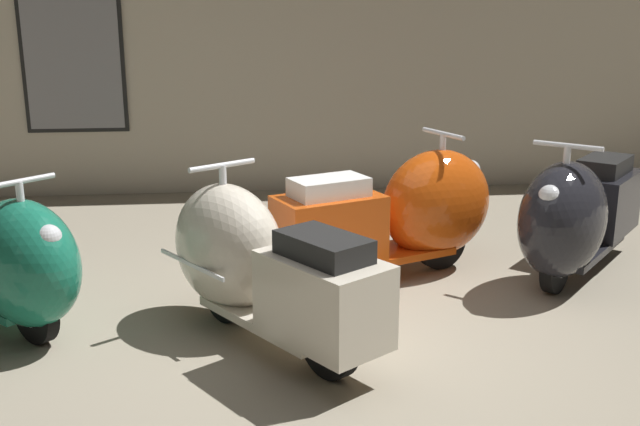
{
  "coord_description": "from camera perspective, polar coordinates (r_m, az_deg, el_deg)",
  "views": [
    {
      "loc": [
        -0.58,
        -3.98,
        1.92
      ],
      "look_at": [
        -0.08,
        0.88,
        0.57
      ],
      "focal_mm": 41.49,
      "sensor_mm": 36.0,
      "label": 1
    }
  ],
  "objects": [
    {
      "name": "ground_plane",
      "position": [
        4.45,
        2.21,
        -10.09
      ],
      "size": [
        60.0,
        60.0,
        0.0
      ],
      "primitive_type": "plane",
      "color": "gray"
    },
    {
      "name": "showroom_back_wall",
      "position": [
        8.02,
        -0.47,
        13.32
      ],
      "size": [
        18.0,
        0.63,
        3.24
      ],
      "color": "#BCB29E",
      "rests_on": "ground"
    },
    {
      "name": "scooter_3",
      "position": [
        5.64,
        19.1,
        -0.2
      ],
      "size": [
        1.52,
        1.61,
        1.05
      ],
      "rotation": [
        0.0,
        0.0,
        -2.31
      ],
      "color": "black",
      "rests_on": "ground"
    },
    {
      "name": "scooter_2",
      "position": [
        5.43,
        6.6,
        0.02
      ],
      "size": [
        1.79,
        1.11,
        1.06
      ],
      "rotation": [
        0.0,
        0.0,
        0.39
      ],
      "color": "black",
      "rests_on": "ground"
    },
    {
      "name": "scooter_0",
      "position": [
        4.89,
        -23.3,
        -3.29
      ],
      "size": [
        1.48,
        1.47,
        1.0
      ],
      "rotation": [
        0.0,
        0.0,
        -0.78
      ],
      "color": "black",
      "rests_on": "ground"
    },
    {
      "name": "scooter_1",
      "position": [
        4.39,
        -5.1,
        -3.91
      ],
      "size": [
        1.36,
        1.66,
        1.03
      ],
      "rotation": [
        0.0,
        0.0,
        2.18
      ],
      "color": "black",
      "rests_on": "ground"
    }
  ]
}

